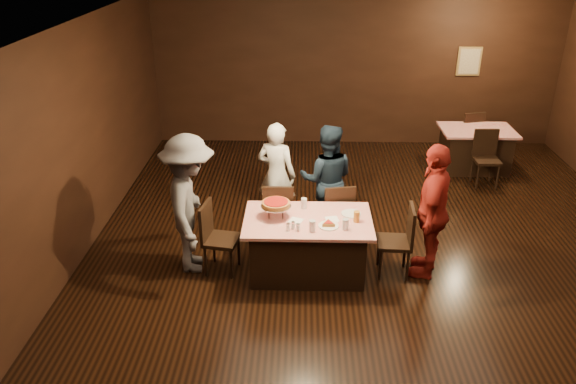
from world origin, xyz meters
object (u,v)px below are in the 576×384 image
at_px(chair_back_far, 467,134).
at_px(pizza_stand, 276,204).
at_px(chair_end_left, 221,238).
at_px(glass_amber, 357,217).
at_px(chair_back_near, 487,159).
at_px(diner_grey_knit, 190,204).
at_px(diner_white_jacket, 277,175).
at_px(plate_empty, 351,214).
at_px(back_table, 475,149).
at_px(glass_front_right, 346,224).
at_px(chair_end_right, 394,241).
at_px(chair_far_right, 336,213).
at_px(diner_red_shirt, 433,211).
at_px(chair_far_left, 279,212).
at_px(main_table, 307,246).
at_px(glass_back, 304,203).
at_px(glass_front_left, 312,226).
at_px(diner_navy_hoodie, 327,179).

bearing_deg(chair_back_far, pizza_stand, 35.28).
xyz_separation_m(chair_end_left, glass_amber, (1.70, -0.05, 0.37)).
bearing_deg(chair_back_near, diner_grey_knit, -150.65).
bearing_deg(diner_white_jacket, plate_empty, 150.45).
relative_size(back_table, glass_front_right, 9.29).
relative_size(chair_end_left, plate_empty, 3.80).
height_order(chair_end_right, diner_white_jacket, diner_white_jacket).
height_order(chair_far_right, diner_red_shirt, diner_red_shirt).
height_order(diner_grey_knit, plate_empty, diner_grey_knit).
height_order(chair_far_left, chair_back_near, same).
bearing_deg(main_table, glass_amber, -4.76).
xyz_separation_m(chair_end_left, glass_back, (1.05, 0.30, 0.37)).
xyz_separation_m(chair_back_far, diner_white_jacket, (-3.53, -2.82, 0.32)).
relative_size(chair_end_left, glass_front_left, 6.79).
relative_size(chair_back_near, glass_front_left, 6.79).
xyz_separation_m(chair_far_left, plate_empty, (0.95, -0.60, 0.30)).
distance_m(chair_back_near, plate_empty, 3.69).
distance_m(chair_end_left, plate_empty, 1.68).
relative_size(chair_end_right, diner_navy_hoodie, 0.58).
xyz_separation_m(chair_back_near, pizza_stand, (-3.48, -2.77, 0.48)).
relative_size(chair_end_right, chair_back_far, 1.00).
bearing_deg(diner_navy_hoodie, glass_front_right, 100.33).
relative_size(back_table, chair_back_far, 1.37).
distance_m(diner_white_jacket, glass_front_left, 1.68).
bearing_deg(main_table, pizza_stand, 172.87).
distance_m(chair_back_near, diner_grey_knit, 5.34).
relative_size(chair_end_right, diner_red_shirt, 0.54).
bearing_deg(diner_white_jacket, diner_red_shirt, 167.22).
height_order(chair_back_near, plate_empty, chair_back_near).
relative_size(pizza_stand, glass_amber, 2.71).
bearing_deg(diner_white_jacket, diner_grey_knit, 69.16).
height_order(back_table, chair_end_right, chair_end_right).
relative_size(chair_far_right, pizza_stand, 2.50).
distance_m(diner_navy_hoodie, glass_front_left, 1.45).
xyz_separation_m(back_table, chair_end_right, (-1.98, -3.52, 0.09)).
distance_m(back_table, pizza_stand, 4.95).
distance_m(diner_grey_knit, glass_back, 1.45).
distance_m(pizza_stand, glass_amber, 1.01).
height_order(pizza_stand, glass_front_left, pizza_stand).
relative_size(chair_far_right, glass_front_right, 6.79).
bearing_deg(glass_back, diner_navy_hoodie, 68.59).
height_order(chair_far_right, glass_back, chair_far_right).
height_order(pizza_stand, glass_back, pizza_stand).
bearing_deg(chair_far_right, back_table, -144.32).
xyz_separation_m(main_table, pizza_stand, (-0.40, 0.05, 0.57)).
distance_m(chair_far_left, diner_grey_knit, 1.35).
distance_m(chair_back_far, diner_grey_knit, 6.11).
height_order(diner_white_jacket, diner_navy_hoodie, diner_navy_hoodie).
height_order(chair_back_near, glass_front_right, chair_back_near).
distance_m(back_table, chair_end_right, 4.04).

